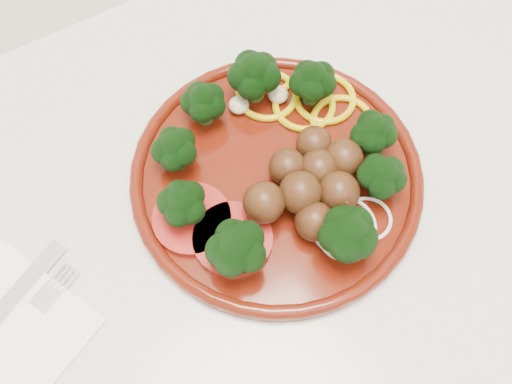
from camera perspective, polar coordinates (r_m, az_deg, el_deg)
counter at (r=0.99m, az=-9.46°, el=-16.46°), size 2.40×0.60×0.90m
plate at (r=0.57m, az=2.57°, el=2.19°), size 0.30×0.30×0.07m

